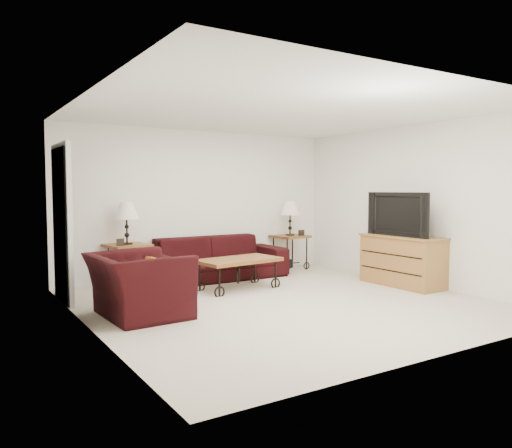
{
  "coord_description": "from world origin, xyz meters",
  "views": [
    {
      "loc": [
        -3.78,
        -5.34,
        1.5
      ],
      "look_at": [
        0.0,
        0.7,
        1.0
      ],
      "focal_mm": 35.05,
      "sensor_mm": 36.0,
      "label": 1
    }
  ],
  "objects_px": {
    "side_table_left": "(127,265)",
    "coffee_table": "(238,274)",
    "lamp_right": "(290,218)",
    "television": "(402,214)",
    "lamp_left": "(127,223)",
    "tv_stand": "(402,261)",
    "side_table_right": "(290,252)",
    "sofa": "(215,258)",
    "armchair": "(138,285)",
    "backpack": "(282,261)"
  },
  "relations": [
    {
      "from": "side_table_left",
      "to": "backpack",
      "type": "bearing_deg",
      "value": -7.59
    },
    {
      "from": "lamp_right",
      "to": "coffee_table",
      "type": "relative_size",
      "value": 0.52
    },
    {
      "from": "lamp_right",
      "to": "television",
      "type": "xyz_separation_m",
      "value": [
        0.52,
        -2.23,
        0.16
      ]
    },
    {
      "from": "lamp_right",
      "to": "side_table_right",
      "type": "bearing_deg",
      "value": 0.0
    },
    {
      "from": "lamp_right",
      "to": "backpack",
      "type": "xyz_separation_m",
      "value": [
        -0.43,
        -0.36,
        -0.72
      ]
    },
    {
      "from": "television",
      "to": "side_table_right",
      "type": "bearing_deg",
      "value": -166.84
    },
    {
      "from": "sofa",
      "to": "side_table_left",
      "type": "bearing_deg",
      "value": 172.79
    },
    {
      "from": "side_table_right",
      "to": "lamp_left",
      "type": "relative_size",
      "value": 0.98
    },
    {
      "from": "lamp_left",
      "to": "armchair",
      "type": "distance_m",
      "value": 2.04
    },
    {
      "from": "lamp_right",
      "to": "tv_stand",
      "type": "height_order",
      "value": "lamp_right"
    },
    {
      "from": "side_table_right",
      "to": "sofa",
      "type": "bearing_deg",
      "value": -173.86
    },
    {
      "from": "television",
      "to": "tv_stand",
      "type": "bearing_deg",
      "value": 90.0
    },
    {
      "from": "side_table_left",
      "to": "television",
      "type": "distance_m",
      "value": 4.32
    },
    {
      "from": "sofa",
      "to": "television",
      "type": "xyz_separation_m",
      "value": [
        2.19,
        -2.05,
        0.76
      ]
    },
    {
      "from": "tv_stand",
      "to": "backpack",
      "type": "bearing_deg",
      "value": 117.39
    },
    {
      "from": "armchair",
      "to": "sofa",
      "type": "bearing_deg",
      "value": -50.73
    },
    {
      "from": "side_table_left",
      "to": "tv_stand",
      "type": "height_order",
      "value": "tv_stand"
    },
    {
      "from": "lamp_right",
      "to": "television",
      "type": "distance_m",
      "value": 2.29
    },
    {
      "from": "side_table_left",
      "to": "coffee_table",
      "type": "distance_m",
      "value": 1.74
    },
    {
      "from": "lamp_left",
      "to": "television",
      "type": "relative_size",
      "value": 0.56
    },
    {
      "from": "sofa",
      "to": "armchair",
      "type": "relative_size",
      "value": 2.09
    },
    {
      "from": "sofa",
      "to": "coffee_table",
      "type": "relative_size",
      "value": 1.95
    },
    {
      "from": "side_table_left",
      "to": "tv_stand",
      "type": "bearing_deg",
      "value": -31.46
    },
    {
      "from": "sofa",
      "to": "television",
      "type": "bearing_deg",
      "value": -42.99
    },
    {
      "from": "lamp_left",
      "to": "armchair",
      "type": "height_order",
      "value": "lamp_left"
    },
    {
      "from": "lamp_left",
      "to": "tv_stand",
      "type": "height_order",
      "value": "lamp_left"
    },
    {
      "from": "coffee_table",
      "to": "armchair",
      "type": "distance_m",
      "value": 1.96
    },
    {
      "from": "sofa",
      "to": "lamp_left",
      "type": "height_order",
      "value": "lamp_left"
    },
    {
      "from": "lamp_left",
      "to": "tv_stand",
      "type": "xyz_separation_m",
      "value": [
        3.64,
        -2.23,
        -0.59
      ]
    },
    {
      "from": "lamp_right",
      "to": "coffee_table",
      "type": "distance_m",
      "value": 2.21
    },
    {
      "from": "lamp_left",
      "to": "backpack",
      "type": "distance_m",
      "value": 2.79
    },
    {
      "from": "lamp_left",
      "to": "lamp_right",
      "type": "relative_size",
      "value": 1.02
    },
    {
      "from": "tv_stand",
      "to": "television",
      "type": "height_order",
      "value": "television"
    },
    {
      "from": "television",
      "to": "armchair",
      "type": "bearing_deg",
      "value": -94.72
    },
    {
      "from": "lamp_right",
      "to": "lamp_left",
      "type": "bearing_deg",
      "value": -180.0
    },
    {
      "from": "armchair",
      "to": "television",
      "type": "relative_size",
      "value": 0.98
    },
    {
      "from": "sofa",
      "to": "lamp_left",
      "type": "bearing_deg",
      "value": 172.79
    },
    {
      "from": "side_table_left",
      "to": "lamp_right",
      "type": "xyz_separation_m",
      "value": [
        3.1,
        0.0,
        0.63
      ]
    },
    {
      "from": "coffee_table",
      "to": "tv_stand",
      "type": "bearing_deg",
      "value": -25.67
    },
    {
      "from": "side_table_right",
      "to": "side_table_left",
      "type": "bearing_deg",
      "value": -180.0
    },
    {
      "from": "side_table_left",
      "to": "lamp_left",
      "type": "relative_size",
      "value": 1.0
    },
    {
      "from": "lamp_left",
      "to": "side_table_right",
      "type": "bearing_deg",
      "value": 0.0
    },
    {
      "from": "side_table_right",
      "to": "lamp_left",
      "type": "xyz_separation_m",
      "value": [
        -3.1,
        -0.0,
        0.66
      ]
    },
    {
      "from": "side_table_right",
      "to": "lamp_right",
      "type": "bearing_deg",
      "value": 0.0
    },
    {
      "from": "armchair",
      "to": "lamp_right",
      "type": "bearing_deg",
      "value": -64.92
    },
    {
      "from": "side_table_left",
      "to": "coffee_table",
      "type": "height_order",
      "value": "side_table_left"
    },
    {
      "from": "lamp_right",
      "to": "television",
      "type": "bearing_deg",
      "value": -76.84
    },
    {
      "from": "side_table_right",
      "to": "backpack",
      "type": "distance_m",
      "value": 0.56
    },
    {
      "from": "lamp_left",
      "to": "coffee_table",
      "type": "height_order",
      "value": "lamp_left"
    },
    {
      "from": "lamp_left",
      "to": "television",
      "type": "distance_m",
      "value": 4.25
    }
  ]
}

